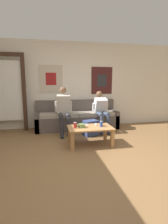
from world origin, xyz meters
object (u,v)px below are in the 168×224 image
Objects in this scene: drink_can_red at (75,125)px; cell_phone at (76,126)px; ceramic_bowl at (82,125)px; couch at (77,119)px; game_controller_near_right at (86,124)px; pillar_candle at (101,124)px; game_controller_near_left at (96,124)px; drink_can_blue at (101,124)px; backpack at (91,128)px; person_seated_adult at (64,109)px; coffee_table at (90,130)px; person_seated_teen at (101,109)px.

cell_phone is at bearing 75.62° from drink_can_red.
ceramic_bowl is 0.15m from drink_can_red.
game_controller_near_right is at bearing -90.21° from couch.
pillar_candle reaches higher than cell_phone.
drink_can_red is (-0.60, -0.09, 0.02)m from pillar_candle.
drink_can_blue is at bearing -66.71° from game_controller_near_left.
backpack is at bearing 98.02° from pillar_candle.
game_controller_near_left is 1.01× the size of game_controller_near_right.
couch is at bearing 40.82° from person_seated_adult.
pillar_candle reaches higher than game_controller_near_left.
person_seated_teen is at bearing 61.33° from coffee_table.
cell_phone is (-0.47, -0.52, 0.23)m from backpack.
cell_phone is at bearing 179.72° from game_controller_near_left.
person_seated_adult reaches higher than drink_can_red.
drink_can_red is at bearing -175.27° from coffee_table.
drink_can_blue reaches higher than coffee_table.
person_seated_teen reaches higher than coffee_table.
drink_can_red is 0.91× the size of cell_phone.
drink_can_red is at bearing -82.78° from person_seated_adult.
person_seated_teen is 8.97× the size of drink_can_red.
coffee_table is at bearing -167.67° from pillar_candle.
drink_can_blue is 0.58m from drink_can_red.
backpack is 2.81× the size of game_controller_near_right.
drink_can_blue reaches higher than cell_phone.
couch is 1.93× the size of person_seated_adult.
ceramic_bowl is (-0.13, -1.41, 0.16)m from couch.
drink_can_red is at bearing -126.78° from backpack.
cell_phone is (-0.88, -0.93, -0.19)m from person_seated_teen.
coffee_table is 0.24m from game_controller_near_left.
game_controller_near_left is at bearing -0.28° from cell_phone.
drink_can_blue is (0.30, -1.45, 0.18)m from couch.
drink_can_red is 0.35m from game_controller_near_right.
backpack is 0.75m from drink_can_blue.
couch is 2.49× the size of coffee_table.
backpack is 0.67m from pillar_candle.
person_seated_adult is 1.12× the size of person_seated_teen.
ceramic_bowl is (-0.78, -1.07, -0.16)m from person_seated_teen.
drink_can_red is at bearing -141.91° from game_controller_near_right.
drink_can_blue is at bearing -18.04° from cell_phone.
drink_can_red is at bearing -167.17° from ceramic_bowl.
cell_phone is at bearing 161.96° from drink_can_blue.
person_seated_adult reaches higher than couch.
couch is 1.24m from game_controller_near_right.
ceramic_bowl is 0.18m from cell_phone.
couch is 0.79m from backpack.
backpack is 2.78× the size of game_controller_near_left.
game_controller_near_right is (-0.06, 0.19, 0.09)m from coffee_table.
game_controller_near_right is 0.24m from cell_phone.
person_seated_teen reaches higher than backpack.
cell_phone is at bearing -169.45° from game_controller_near_right.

